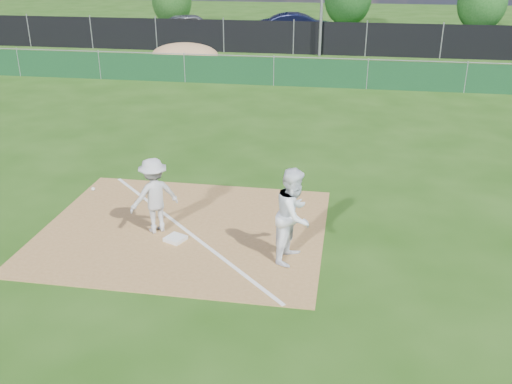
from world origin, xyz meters
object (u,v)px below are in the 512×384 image
car_left (193,26)px  car_mid (300,27)px  play_at_first (154,196)px  tree_right (482,3)px  first_base (175,239)px  tree_left (172,2)px  runner (294,215)px  car_right (384,33)px

car_left → car_mid: 6.92m
play_at_first → car_left: size_ratio=0.41×
car_mid → tree_right: bearing=-74.9°
first_base → play_at_first: play_at_first is taller
car_mid → tree_right: (12.03, 5.48, 1.17)m
play_at_first → car_mid: car_mid is taller
first_base → tree_left: (-10.25, 33.01, 1.74)m
first_base → play_at_first: 1.01m
play_at_first → tree_right: size_ratio=0.50×
runner → car_mid: (-2.60, 28.00, -0.09)m
play_at_first → tree_right: tree_right is taller
play_at_first → tree_left: (-9.73, 32.65, 0.97)m
runner → car_mid: size_ratio=0.37×
car_left → tree_right: bearing=-91.6°
play_at_first → runner: bearing=-12.6°
tree_left → runner: bearing=-69.1°
car_left → car_right: bearing=-107.5°
runner → car_mid: bearing=19.8°
runner → tree_right: tree_right is taller
car_left → tree_left: tree_left is taller
runner → tree_left: size_ratio=0.54×
first_base → tree_left: 34.61m
first_base → car_left: size_ratio=0.08×
runner → first_base: bearing=97.5°
runner → tree_right: bearing=-1.2°
car_left → car_right: size_ratio=1.17×
first_base → tree_right: bearing=70.3°
car_mid → tree_right: size_ratio=1.30×
tree_left → play_at_first: bearing=-73.4°
first_base → tree_right: 35.30m
car_right → tree_right: (6.71, 5.76, 1.41)m
car_left → car_mid: size_ratio=0.95×
car_right → car_left: bearing=67.6°
car_mid → runner: bearing=175.9°
play_at_first → car_mid: size_ratio=0.39×
car_right → tree_right: tree_right is taller
car_right → play_at_first: bearing=143.1°
play_at_first → car_left: (-6.47, 26.50, 0.00)m
car_right → runner: bearing=149.4°
play_at_first → tree_right: 35.10m
runner → car_left: size_ratio=0.39×
tree_left → first_base: bearing=-72.7°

